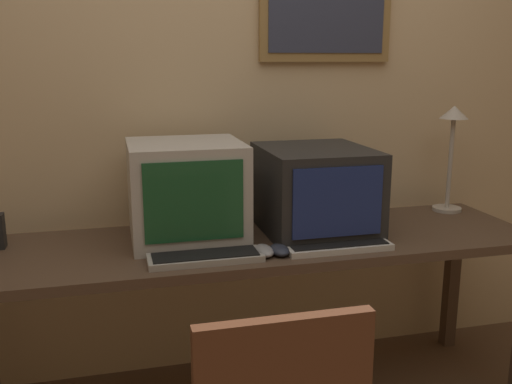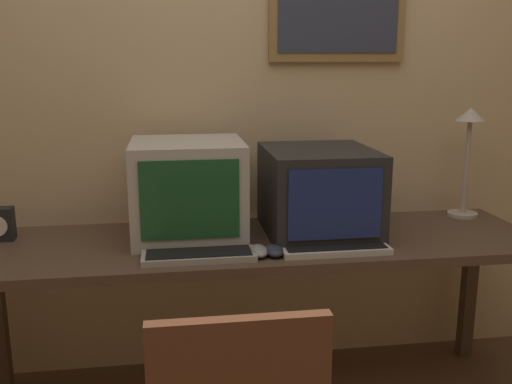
% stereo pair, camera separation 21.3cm
% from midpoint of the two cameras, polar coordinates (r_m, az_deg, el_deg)
% --- Properties ---
extents(wall_back, '(8.00, 0.08, 2.60)m').
position_cam_midpoint_polar(wall_back, '(2.48, 1.17, 11.47)').
color(wall_back, '#D1B284').
rests_on(wall_back, ground_plane).
extents(desk, '(2.18, 0.61, 0.70)m').
position_cam_midpoint_polar(desk, '(2.20, 2.79, -6.54)').
color(desk, '#4C3828').
rests_on(desk, ground_plane).
extents(monitor_left, '(0.42, 0.42, 0.37)m').
position_cam_midpoint_polar(monitor_left, '(2.18, -4.04, 0.25)').
color(monitor_left, '#B7B2A8').
rests_on(monitor_left, desk).
extents(monitor_right, '(0.41, 0.47, 0.33)m').
position_cam_midpoint_polar(monitor_right, '(2.25, 8.98, 0.04)').
color(monitor_right, black).
rests_on(monitor_right, desk).
extents(keyboard_main, '(0.39, 0.13, 0.03)m').
position_cam_midpoint_polar(keyboard_main, '(1.96, -2.63, -6.42)').
color(keyboard_main, '#A8A399').
rests_on(keyboard_main, desk).
extents(keyboard_side, '(0.39, 0.15, 0.03)m').
position_cam_midpoint_polar(keyboard_side, '(2.08, 10.76, -5.55)').
color(keyboard_side, beige).
rests_on(keyboard_side, desk).
extents(mouse_near_keyboard, '(0.07, 0.11, 0.03)m').
position_cam_midpoint_polar(mouse_near_keyboard, '(2.00, 4.89, -5.92)').
color(mouse_near_keyboard, '#282D3D').
rests_on(mouse_near_keyboard, desk).
extents(mouse_far_corner, '(0.06, 0.12, 0.03)m').
position_cam_midpoint_polar(mouse_far_corner, '(2.00, 3.35, -5.95)').
color(mouse_far_corner, gray).
rests_on(mouse_far_corner, desk).
extents(desk_lamp, '(0.13, 0.13, 0.47)m').
position_cam_midpoint_polar(desk_lamp, '(2.63, 22.69, 4.62)').
color(desk_lamp, '#B2A899').
rests_on(desk_lamp, desk).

